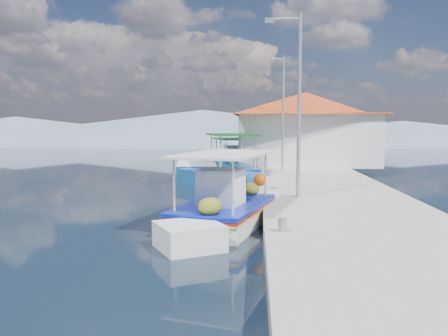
{
  "coord_description": "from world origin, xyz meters",
  "views": [
    {
      "loc": [
        3.2,
        -13.09,
        2.92
      ],
      "look_at": [
        2.0,
        3.64,
        1.3
      ],
      "focal_mm": 36.1,
      "sensor_mm": 36.0,
      "label": 1
    }
  ],
  "objects": [
    {
      "name": "caique_far",
      "position": [
        1.82,
        14.08,
        0.43
      ],
      "size": [
        3.12,
        6.42,
        2.33
      ],
      "rotation": [
        0.0,
        0.0,
        -0.27
      ],
      "color": "#17508D",
      "rests_on": "ground"
    },
    {
      "name": "lamp_post_near",
      "position": [
        4.51,
        2.0,
        3.85
      ],
      "size": [
        1.21,
        0.14,
        6.0
      ],
      "color": "#A5A8AD",
      "rests_on": "quay"
    },
    {
      "name": "harbor_building",
      "position": [
        6.2,
        15.0,
        2.78
      ],
      "size": [
        10.49,
        10.49,
        4.4
      ],
      "color": "silver",
      "rests_on": "quay"
    },
    {
      "name": "caique_green_canopy",
      "position": [
        1.96,
        10.16,
        0.41
      ],
      "size": [
        3.26,
        7.08,
        2.72
      ],
      "rotation": [
        0.0,
        0.0,
        -0.24
      ],
      "color": "#17508D",
      "rests_on": "ground"
    },
    {
      "name": "quay",
      "position": [
        5.9,
        6.0,
        0.25
      ],
      "size": [
        5.0,
        44.0,
        0.5
      ],
      "primitive_type": "cube",
      "color": "#9F9C95",
      "rests_on": "ground"
    },
    {
      "name": "main_caique",
      "position": [
        2.28,
        -0.29,
        0.45
      ],
      "size": [
        3.27,
        6.88,
        2.34
      ],
      "rotation": [
        0.0,
        0.0,
        0.26
      ],
      "color": "silver",
      "rests_on": "ground"
    },
    {
      "name": "caique_blue_hull",
      "position": [
        -0.07,
        11.46,
        0.34
      ],
      "size": [
        2.64,
        6.95,
        1.25
      ],
      "rotation": [
        0.0,
        0.0,
        -0.13
      ],
      "color": "#17508D",
      "rests_on": "ground"
    },
    {
      "name": "bollards",
      "position": [
        3.8,
        5.25,
        0.65
      ],
      "size": [
        0.2,
        17.2,
        0.3
      ],
      "color": "#A5A8AD",
      "rests_on": "quay"
    },
    {
      "name": "ground",
      "position": [
        0.0,
        0.0,
        0.0
      ],
      "size": [
        160.0,
        160.0,
        0.0
      ],
      "primitive_type": "plane",
      "color": "black",
      "rests_on": "ground"
    },
    {
      "name": "mountain_ridge",
      "position": [
        6.54,
        56.0,
        2.04
      ],
      "size": [
        171.4,
        96.0,
        5.5
      ],
      "color": "slate",
      "rests_on": "ground"
    },
    {
      "name": "lamp_post_far",
      "position": [
        4.51,
        11.0,
        3.85
      ],
      "size": [
        1.21,
        0.14,
        6.0
      ],
      "color": "#A5A8AD",
      "rests_on": "quay"
    }
  ]
}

